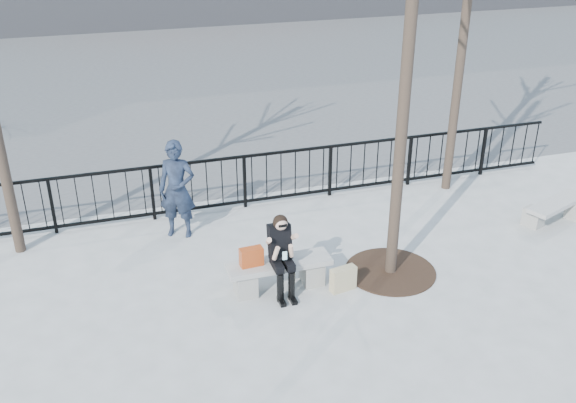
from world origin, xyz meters
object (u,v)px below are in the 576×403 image
object	(u,v)px
bench_main	(279,272)
seated_woman	(282,256)
bench_second	(556,209)
standing_man	(177,189)

from	to	relation	value
bench_main	seated_woman	world-z (taller)	seated_woman
seated_woman	bench_main	bearing A→B (deg)	90.00
bench_second	seated_woman	bearing A→B (deg)	166.19
bench_main	seated_woman	size ratio (longest dim) A/B	1.23
bench_second	standing_man	xyz separation A→B (m)	(-6.89, 1.66, 0.64)
seated_woman	standing_man	distance (m)	2.71
bench_main	bench_second	xyz separation A→B (m)	(5.67, 0.58, -0.04)
seated_woman	standing_man	size ratio (longest dim) A/B	0.74
standing_man	bench_main	bearing A→B (deg)	-38.23
bench_main	standing_man	size ratio (longest dim) A/B	0.91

